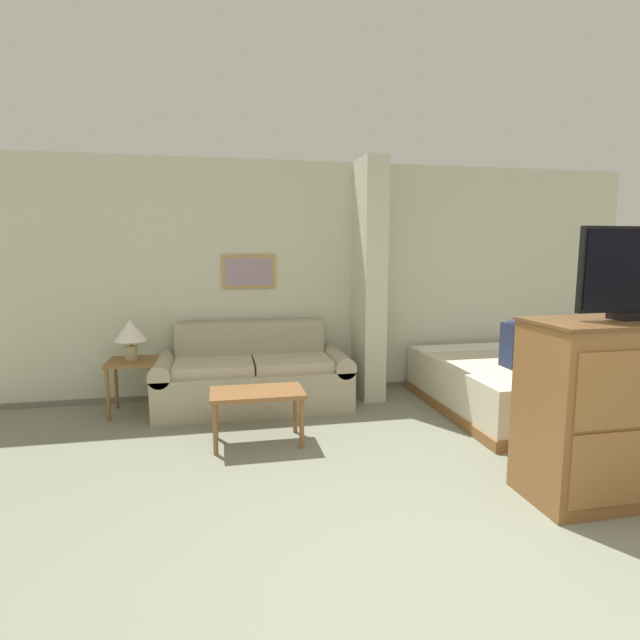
{
  "coord_description": "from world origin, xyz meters",
  "views": [
    {
      "loc": [
        -1.14,
        -1.88,
        1.64
      ],
      "look_at": [
        -0.31,
        2.19,
        1.05
      ],
      "focal_mm": 28.0,
      "sensor_mm": 36.0,
      "label": 1
    }
  ],
  "objects_px": {
    "coffee_table": "(257,398)",
    "backpack": "(521,342)",
    "table_lamp": "(130,332)",
    "bed": "(514,384)",
    "couch": "(253,377)",
    "tv": "(635,274)",
    "tv_dresser": "(623,409)"
  },
  "relations": [
    {
      "from": "table_lamp",
      "to": "backpack",
      "type": "height_order",
      "value": "backpack"
    },
    {
      "from": "table_lamp",
      "to": "bed",
      "type": "relative_size",
      "value": 0.2
    },
    {
      "from": "tv_dresser",
      "to": "bed",
      "type": "height_order",
      "value": "tv_dresser"
    },
    {
      "from": "table_lamp",
      "to": "backpack",
      "type": "xyz_separation_m",
      "value": [
        3.7,
        -0.9,
        -0.07
      ]
    },
    {
      "from": "couch",
      "to": "tv",
      "type": "distance_m",
      "value": 3.51
    },
    {
      "from": "coffee_table",
      "to": "backpack",
      "type": "height_order",
      "value": "backpack"
    },
    {
      "from": "table_lamp",
      "to": "bed",
      "type": "xyz_separation_m",
      "value": [
        3.83,
        -0.64,
        -0.57
      ]
    },
    {
      "from": "coffee_table",
      "to": "table_lamp",
      "type": "relative_size",
      "value": 1.92
    },
    {
      "from": "couch",
      "to": "table_lamp",
      "type": "xyz_separation_m",
      "value": [
        -1.2,
        0.02,
        0.51
      ]
    },
    {
      "from": "couch",
      "to": "coffee_table",
      "type": "height_order",
      "value": "couch"
    },
    {
      "from": "table_lamp",
      "to": "backpack",
      "type": "bearing_deg",
      "value": -13.68
    },
    {
      "from": "table_lamp",
      "to": "bed",
      "type": "bearing_deg",
      "value": -9.44
    },
    {
      "from": "tv",
      "to": "backpack",
      "type": "height_order",
      "value": "tv"
    },
    {
      "from": "backpack",
      "to": "coffee_table",
      "type": "bearing_deg",
      "value": -176.92
    },
    {
      "from": "couch",
      "to": "tv",
      "type": "height_order",
      "value": "tv"
    },
    {
      "from": "coffee_table",
      "to": "table_lamp",
      "type": "bearing_deg",
      "value": 138.22
    },
    {
      "from": "tv_dresser",
      "to": "table_lamp",
      "type": "bearing_deg",
      "value": 144.99
    },
    {
      "from": "couch",
      "to": "coffee_table",
      "type": "bearing_deg",
      "value": -91.95
    },
    {
      "from": "couch",
      "to": "table_lamp",
      "type": "distance_m",
      "value": 1.3
    },
    {
      "from": "table_lamp",
      "to": "backpack",
      "type": "relative_size",
      "value": 0.85
    },
    {
      "from": "coffee_table",
      "to": "bed",
      "type": "height_order",
      "value": "bed"
    },
    {
      "from": "tv_dresser",
      "to": "tv",
      "type": "distance_m",
      "value": 0.89
    },
    {
      "from": "table_lamp",
      "to": "tv",
      "type": "distance_m",
      "value": 4.28
    },
    {
      "from": "tv_dresser",
      "to": "bed",
      "type": "relative_size",
      "value": 0.65
    },
    {
      "from": "table_lamp",
      "to": "tv",
      "type": "xyz_separation_m",
      "value": [
        3.47,
        -2.43,
        0.66
      ]
    },
    {
      "from": "coffee_table",
      "to": "backpack",
      "type": "distance_m",
      "value": 2.57
    },
    {
      "from": "tv",
      "to": "bed",
      "type": "bearing_deg",
      "value": 78.55
    },
    {
      "from": "coffee_table",
      "to": "tv",
      "type": "xyz_separation_m",
      "value": [
        2.3,
        -1.39,
        1.09
      ]
    },
    {
      "from": "coffee_table",
      "to": "table_lamp",
      "type": "height_order",
      "value": "table_lamp"
    },
    {
      "from": "bed",
      "to": "tv",
      "type": "bearing_deg",
      "value": -101.45
    },
    {
      "from": "backpack",
      "to": "tv_dresser",
      "type": "bearing_deg",
      "value": -98.84
    },
    {
      "from": "tv_dresser",
      "to": "backpack",
      "type": "distance_m",
      "value": 1.55
    }
  ]
}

